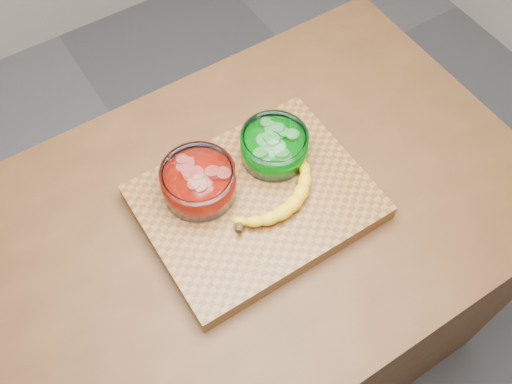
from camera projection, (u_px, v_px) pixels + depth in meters
ground at (256, 339)px, 1.95m from camera, size 3.50×3.50×0.00m
counter at (256, 289)px, 1.57m from camera, size 1.20×0.80×0.90m
cutting_board at (256, 202)px, 1.17m from camera, size 0.45×0.35×0.04m
bowl_red at (199, 182)px, 1.13m from camera, size 0.15×0.15×0.07m
bowl_green at (274, 146)px, 1.18m from camera, size 0.14×0.14×0.07m
banana at (276, 193)px, 1.14m from camera, size 0.24×0.14×0.04m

